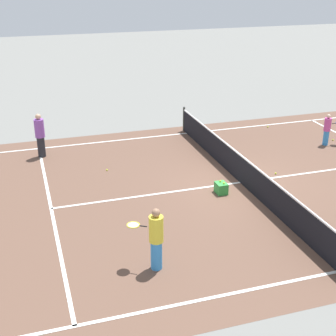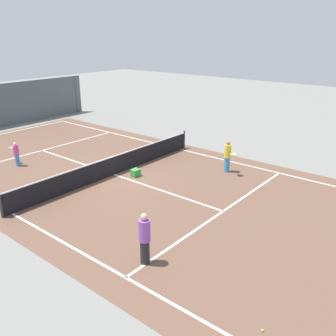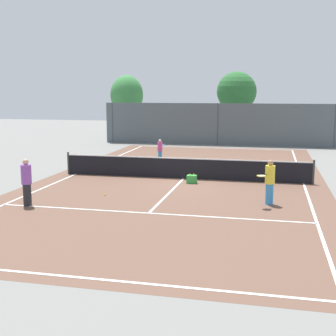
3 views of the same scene
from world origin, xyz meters
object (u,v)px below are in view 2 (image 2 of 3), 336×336
at_px(player_0, 16,154).
at_px(tennis_ball_5, 142,216).
at_px(ball_crate, 136,173).
at_px(tennis_ball_2, 113,133).
at_px(player_1, 228,156).
at_px(tennis_ball_3, 91,169).
at_px(player_2, 145,238).
at_px(tennis_ball_4, 262,330).
at_px(tennis_ball_1, 6,164).

distance_m(player_0, tennis_ball_5, 9.24).
height_order(ball_crate, tennis_ball_5, ball_crate).
bearing_deg(tennis_ball_2, player_1, -98.10).
relative_size(tennis_ball_2, tennis_ball_3, 1.00).
bearing_deg(player_0, player_2, -100.99).
distance_m(player_0, ball_crate, 6.69).
bearing_deg(tennis_ball_2, tennis_ball_4, -122.04).
relative_size(player_2, tennis_ball_1, 26.19).
height_order(player_0, ball_crate, player_0).
relative_size(player_1, player_2, 0.96).
height_order(ball_crate, tennis_ball_4, ball_crate).
bearing_deg(tennis_ball_1, player_1, -55.68).
relative_size(player_1, tennis_ball_2, 25.06).
bearing_deg(tennis_ball_2, tennis_ball_5, -127.55).
relative_size(ball_crate, tennis_ball_3, 6.59).
bearing_deg(tennis_ball_4, player_1, 35.20).
relative_size(player_0, player_2, 0.76).
xyz_separation_m(tennis_ball_2, tennis_ball_5, (-7.86, -10.23, 0.00)).
bearing_deg(player_2, tennis_ball_2, 50.97).
bearing_deg(tennis_ball_5, player_0, 89.76).
xyz_separation_m(player_0, tennis_ball_2, (7.83, 1.01, -0.65)).
height_order(player_2, ball_crate, player_2).
bearing_deg(ball_crate, tennis_ball_4, -119.76).
bearing_deg(tennis_ball_3, tennis_ball_1, 120.72).
bearing_deg(tennis_ball_4, tennis_ball_3, 69.01).
distance_m(tennis_ball_2, tennis_ball_5, 12.90).
distance_m(player_1, tennis_ball_3, 7.18).
bearing_deg(tennis_ball_4, tennis_ball_2, 57.96).
distance_m(player_1, tennis_ball_2, 10.37).
bearing_deg(tennis_ball_1, player_2, -98.86).
relative_size(tennis_ball_2, tennis_ball_4, 1.00).
height_order(player_0, tennis_ball_2, player_0).
relative_size(tennis_ball_1, tennis_ball_3, 1.00).
distance_m(tennis_ball_2, tennis_ball_4, 19.44).
height_order(tennis_ball_1, tennis_ball_4, same).
xyz_separation_m(ball_crate, tennis_ball_2, (4.89, 7.00, -0.15)).
xyz_separation_m(ball_crate, tennis_ball_5, (-2.97, -3.23, -0.15)).
xyz_separation_m(player_2, tennis_ball_3, (4.31, 7.86, -0.85)).
xyz_separation_m(tennis_ball_1, tennis_ball_3, (2.44, -4.11, 0.00)).
xyz_separation_m(player_1, tennis_ball_3, (-4.27, 5.72, -0.82)).
relative_size(ball_crate, tennis_ball_1, 6.59).
height_order(player_1, player_2, player_2).
distance_m(player_2, tennis_ball_1, 12.15).
height_order(ball_crate, tennis_ball_2, ball_crate).
bearing_deg(player_1, tennis_ball_2, 81.90).
height_order(tennis_ball_2, tennis_ball_4, same).
xyz_separation_m(tennis_ball_1, tennis_ball_5, (0.30, -9.83, 0.00)).
height_order(player_0, player_2, player_2).
relative_size(player_2, tennis_ball_4, 26.19).
bearing_deg(tennis_ball_1, player_0, -60.60).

